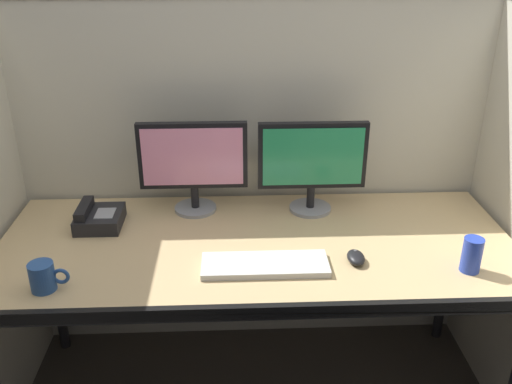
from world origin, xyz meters
The scene contains 9 objects.
cubicle_partition_rear centered at (0.00, 0.74, 0.79)m, with size 2.21×0.06×1.57m.
desk centered at (0.00, 0.29, 0.69)m, with size 1.90×0.80×0.74m.
monitor_left centered at (-0.24, 0.57, 0.96)m, with size 0.43×0.17×0.37m.
monitor_right centered at (0.23, 0.55, 0.96)m, with size 0.43×0.17×0.37m.
keyboard_main centered at (0.02, 0.13, 0.75)m, with size 0.43×0.15×0.02m, color silver.
computer_mouse centered at (0.34, 0.15, 0.76)m, with size 0.06×0.10×0.04m.
coffee_mug centered at (-0.69, 0.03, 0.79)m, with size 0.13×0.08×0.09m.
desk_phone centered at (-0.61, 0.45, 0.77)m, with size 0.17×0.19×0.09m.
soda_can centered at (0.71, 0.08, 0.80)m, with size 0.07×0.07×0.12m, color #263FB2.
Camera 1 is at (-0.08, -1.47, 1.77)m, focal length 38.84 mm.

